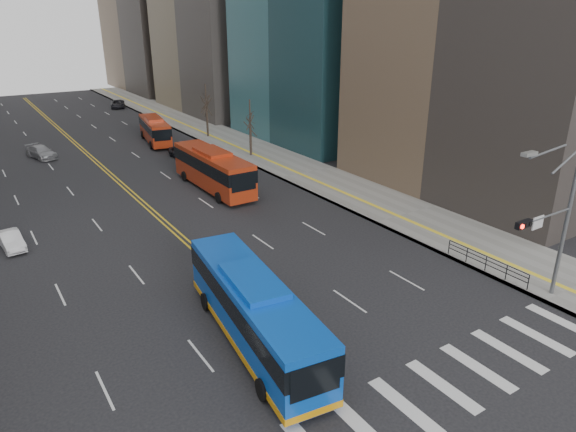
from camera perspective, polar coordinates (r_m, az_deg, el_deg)
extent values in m
plane|color=black|center=(23.17, 10.67, -21.11)|extent=(220.00, 220.00, 0.00)
cube|color=gray|center=(66.09, -5.12, 7.82)|extent=(7.00, 130.00, 0.15)
cube|color=silver|center=(22.55, 8.30, -22.34)|extent=(0.70, 4.00, 0.01)
cube|color=silver|center=(23.82, 12.88, -19.88)|extent=(0.70, 4.00, 0.01)
cube|color=silver|center=(25.25, 16.85, -17.59)|extent=(0.70, 4.00, 0.01)
cube|color=silver|center=(26.81, 20.28, -15.49)|extent=(0.70, 4.00, 0.01)
cube|color=silver|center=(28.49, 23.27, -13.59)|extent=(0.70, 4.00, 0.01)
cube|color=silver|center=(30.25, 25.88, -11.87)|extent=(0.70, 4.00, 0.01)
cube|color=silver|center=(32.09, 28.17, -10.32)|extent=(0.70, 4.00, 0.01)
cube|color=gold|center=(69.71, -22.19, 6.98)|extent=(0.15, 100.00, 0.01)
cube|color=gold|center=(69.78, -21.87, 7.04)|extent=(0.15, 100.00, 0.01)
cylinder|color=slate|center=(33.02, 28.33, -1.71)|extent=(0.24, 0.24, 8.00)
cylinder|color=slate|center=(30.63, 26.72, -0.06)|extent=(4.50, 0.12, 0.12)
cube|color=black|center=(29.04, 24.71, -0.83)|extent=(1.10, 0.28, 0.38)
cylinder|color=#FF190C|center=(28.68, 24.59, -1.08)|extent=(0.24, 0.08, 0.24)
cylinder|color=black|center=(28.96, 24.97, -0.93)|extent=(0.24, 0.08, 0.24)
cylinder|color=black|center=(29.24, 25.35, -0.79)|extent=(0.24, 0.08, 0.24)
cube|color=silver|center=(30.16, 26.01, -0.66)|extent=(0.90, 0.06, 0.70)
cube|color=#999993|center=(27.45, 25.24, 6.27)|extent=(0.90, 0.35, 0.18)
cube|color=black|center=(35.24, 21.23, -4.21)|extent=(0.04, 6.00, 0.04)
cylinder|color=black|center=(34.03, 25.14, -6.71)|extent=(0.06, 0.06, 1.00)
cylinder|color=black|center=(34.71, 23.09, -5.81)|extent=(0.06, 0.06, 1.00)
cylinder|color=black|center=(35.45, 21.12, -4.94)|extent=(0.06, 0.06, 1.00)
cylinder|color=black|center=(36.22, 19.24, -4.11)|extent=(0.06, 0.06, 1.00)
cylinder|color=black|center=(37.05, 17.45, -3.31)|extent=(0.06, 0.06, 1.00)
cylinder|color=black|center=(60.73, -4.17, 8.26)|extent=(0.28, 0.28, 3.50)
cylinder|color=black|center=(71.23, -8.95, 10.12)|extent=(0.28, 0.28, 3.75)
cube|color=#0C47B7|center=(25.98, -3.78, -10.36)|extent=(4.18, 12.87, 3.02)
cube|color=black|center=(25.68, -3.81, -9.26)|extent=(4.24, 12.90, 1.08)
cube|color=#0C47B7|center=(25.17, -3.87, -7.25)|extent=(2.64, 4.65, 0.40)
cube|color=orange|center=(26.69, -3.71, -12.76)|extent=(4.24, 12.90, 0.35)
cylinder|color=black|center=(23.33, -2.86, -18.70)|extent=(0.42, 1.03, 1.00)
cylinder|color=black|center=(24.23, 3.13, -16.94)|extent=(0.42, 1.03, 1.00)
cylinder|color=black|center=(29.62, -9.13, -9.37)|extent=(0.42, 1.03, 1.00)
cylinder|color=black|center=(30.33, -4.33, -8.34)|extent=(0.42, 1.03, 1.00)
cube|color=#A72D11|center=(49.18, -8.33, 5.15)|extent=(2.78, 12.11, 3.17)
cube|color=black|center=(49.01, -8.37, 5.82)|extent=(2.84, 12.13, 1.13)
cube|color=#A72D11|center=(48.74, -8.43, 7.05)|extent=(2.21, 4.24, 0.40)
cylinder|color=black|center=(45.71, -7.71, 2.03)|extent=(0.30, 1.00, 1.00)
cylinder|color=black|center=(46.87, -4.68, 2.65)|extent=(0.30, 1.00, 1.00)
cylinder|color=black|center=(52.49, -11.42, 4.36)|extent=(0.30, 1.00, 1.00)
cylinder|color=black|center=(53.51, -8.70, 4.87)|extent=(0.30, 1.00, 1.00)
cube|color=#A72D11|center=(69.49, -14.58, 9.24)|extent=(3.93, 10.48, 2.63)
cube|color=black|center=(69.39, -14.62, 9.67)|extent=(3.99, 10.51, 0.95)
cube|color=#A72D11|center=(69.22, -14.69, 10.38)|extent=(2.41, 3.84, 0.40)
cylinder|color=black|center=(66.40, -14.97, 7.62)|extent=(0.46, 1.04, 1.00)
cylinder|color=black|center=(66.78, -12.99, 7.88)|extent=(0.46, 1.04, 1.00)
cylinder|color=black|center=(72.73, -15.86, 8.70)|extent=(0.46, 1.04, 1.00)
cylinder|color=black|center=(73.08, -14.05, 8.93)|extent=(0.46, 1.04, 1.00)
imported|color=silver|center=(41.43, -28.41, -2.40)|extent=(1.66, 3.83, 1.22)
imported|color=black|center=(61.22, -11.90, 6.94)|extent=(1.66, 4.05, 1.37)
imported|color=gray|center=(66.43, -25.72, 6.41)|extent=(3.25, 5.21, 1.41)
imported|color=black|center=(98.85, -18.39, 11.73)|extent=(3.61, 5.35, 1.36)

